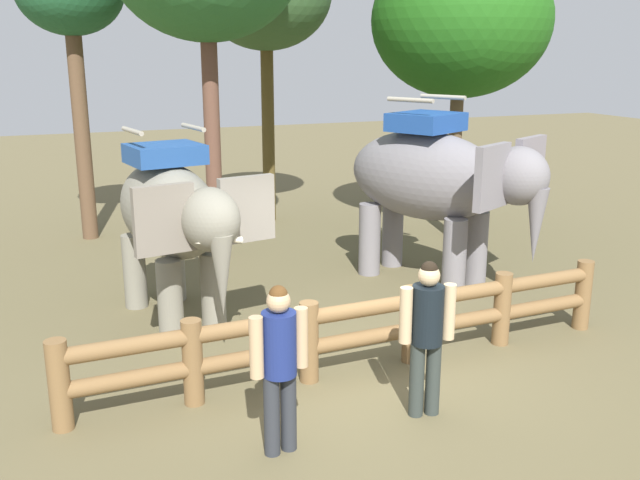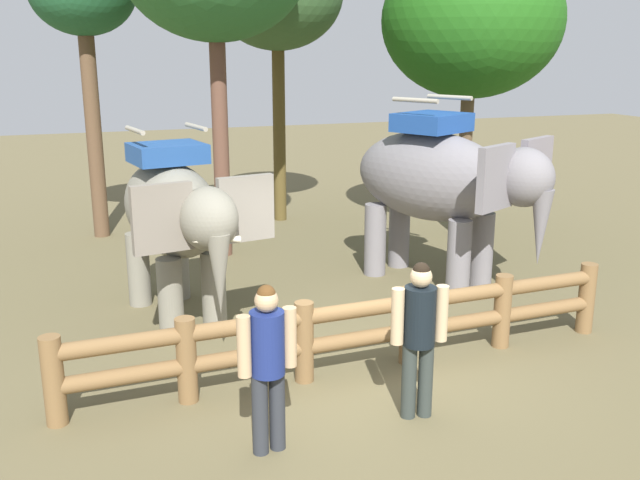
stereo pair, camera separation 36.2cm
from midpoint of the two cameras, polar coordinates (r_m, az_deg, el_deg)
The scene contains 7 objects.
ground_plane at distance 9.23m, azimuth 2.95°, elevation -11.12°, with size 60.00×60.00×0.00m, color brown.
log_fence at distance 9.23m, azimuth 2.24°, elevation -7.01°, with size 7.62×0.51×1.05m.
elephant_near_left at distance 10.77m, azimuth -12.58°, elevation 1.82°, with size 2.08×3.53×2.97m.
elephant_center at distance 12.56m, azimuth 8.46°, elevation 4.71°, with size 3.03×3.85×3.28m.
tourist_woman_in_black at distance 7.29m, azimuth -4.71°, elevation -9.40°, with size 0.64×0.41×1.83m.
tourist_man_in_blue at distance 8.05m, azimuth 7.28°, elevation -6.99°, with size 0.64×0.41×1.84m.
tree_back_center at distance 15.87m, azimuth 10.55°, elevation 16.82°, with size 3.77×3.77×6.24m.
Camera 1 is at (-3.64, -7.46, 4.07)m, focal length 39.98 mm.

